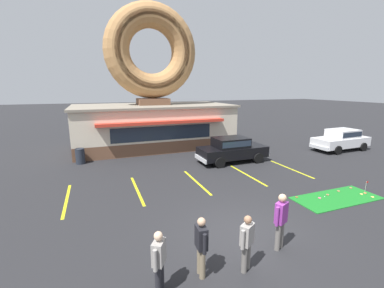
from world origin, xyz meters
name	(u,v)px	position (x,y,z in m)	size (l,w,h in m)	color
ground_plane	(243,235)	(0.00, 0.00, 0.00)	(160.00, 160.00, 0.00)	#232326
donut_shop_building	(153,100)	(0.22, 13.94, 3.74)	(12.30, 6.75, 10.96)	brown
putting_mat	(337,198)	(5.29, 0.98, 0.01)	(3.86, 1.58, 0.03)	#197523
mini_donut_near_left	(320,198)	(4.55, 1.19, 0.05)	(0.13, 0.13, 0.04)	#D8667F
mini_donut_near_right	(328,195)	(5.17, 1.32, 0.05)	(0.13, 0.13, 0.04)	#A5724C
mini_donut_mid_left	(373,197)	(6.79, 0.45, 0.05)	(0.13, 0.13, 0.04)	#E5C666
mini_donut_mid_centre	(351,188)	(6.86, 1.53, 0.05)	(0.13, 0.13, 0.04)	#A5724C
mini_donut_mid_right	(365,193)	(6.89, 0.86, 0.05)	(0.13, 0.13, 0.04)	#D17F47
mini_donut_far_left	(339,191)	(5.98, 1.45, 0.05)	(0.13, 0.13, 0.04)	#A5724C
mini_donut_far_centre	(361,194)	(6.63, 0.83, 0.05)	(0.13, 0.13, 0.04)	#E5C666
mini_donut_far_right	(297,197)	(3.69, 1.62, 0.05)	(0.13, 0.13, 0.04)	brown
golf_ball	(325,197)	(4.87, 1.22, 0.05)	(0.04, 0.04, 0.04)	white
putting_flag_pin	(367,184)	(7.01, 0.93, 0.44)	(0.13, 0.01, 0.55)	silver
car_black	(232,149)	(3.84, 7.57, 0.87)	(4.58, 2.02, 1.60)	black
car_white	(341,139)	(13.24, 7.39, 0.87)	(4.61, 2.09, 1.60)	silver
pedestrian_blue_sweater_man	(247,241)	(-0.85, -1.45, 0.85)	(0.52, 0.41, 1.55)	slate
pedestrian_hooded_kid	(159,260)	(-3.13, -1.37, 0.86)	(0.41, 0.52, 1.57)	#232328
pedestrian_leather_jacket_man	(201,244)	(-2.02, -1.21, 0.89)	(0.27, 0.59, 1.61)	#7F7056
pedestrian_clipboard_woman	(281,219)	(0.58, -1.01, 0.97)	(0.55, 0.37, 1.74)	slate
trash_bin	(80,156)	(-5.27, 10.61, 0.50)	(0.57, 0.57, 0.97)	#232833
parking_stripe_far_left	(67,200)	(-5.64, 5.00, 0.00)	(0.12, 3.60, 0.01)	yellow
parking_stripe_left	(137,190)	(-2.64, 5.00, 0.00)	(0.12, 3.60, 0.01)	yellow
parking_stripe_mid_left	(197,182)	(0.36, 5.00, 0.00)	(0.12, 3.60, 0.01)	yellow
parking_stripe_centre	(247,175)	(3.36, 5.00, 0.00)	(0.12, 3.60, 0.01)	yellow
parking_stripe_mid_right	(291,169)	(6.36, 5.00, 0.00)	(0.12, 3.60, 0.01)	yellow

